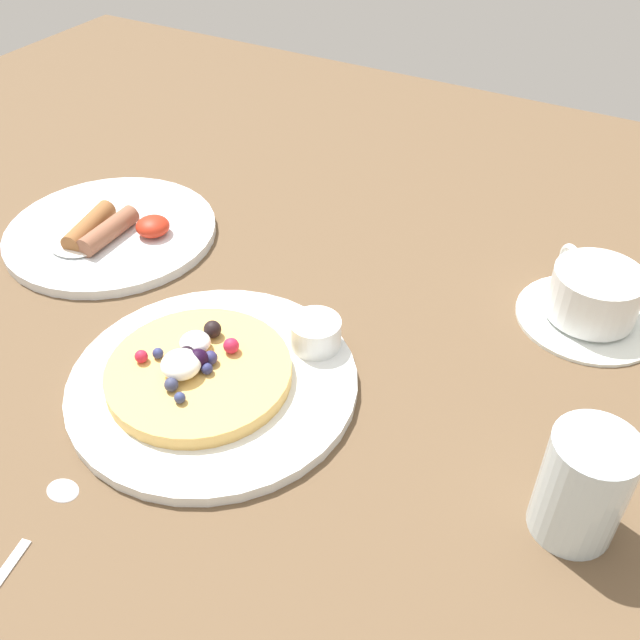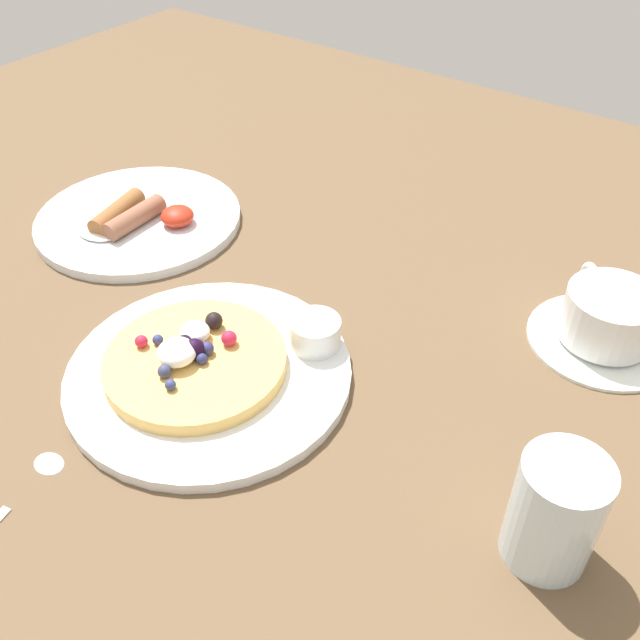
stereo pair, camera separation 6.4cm
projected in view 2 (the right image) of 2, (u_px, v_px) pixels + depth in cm
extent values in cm
cube|color=brown|center=(253.00, 370.00, 69.94)|extent=(173.97, 150.08, 3.00)
cylinder|color=white|center=(209.00, 373.00, 66.65)|extent=(26.70, 26.70, 1.14)
cylinder|color=#E2B15B|center=(195.00, 362.00, 65.88)|extent=(16.98, 16.98, 1.45)
sphere|color=navy|center=(170.00, 385.00, 61.92)|extent=(1.01, 1.01, 1.01)
sphere|color=#BF1F39|center=(141.00, 341.00, 66.12)|extent=(1.21, 1.21, 1.21)
sphere|color=navy|center=(158.00, 340.00, 66.45)|extent=(1.02, 1.02, 1.02)
sphere|color=black|center=(185.00, 343.00, 65.64)|extent=(1.59, 1.59, 1.59)
sphere|color=black|center=(194.00, 349.00, 64.82)|extent=(1.92, 1.92, 1.92)
sphere|color=#353959|center=(164.00, 371.00, 63.04)|extent=(1.25, 1.25, 1.25)
sphere|color=#C32141|center=(229.00, 338.00, 66.26)|extent=(1.48, 1.48, 1.48)
sphere|color=black|center=(214.00, 321.00, 68.05)|extent=(1.69, 1.69, 1.69)
sphere|color=navy|center=(207.00, 348.00, 65.31)|extent=(1.31, 1.31, 1.31)
sphere|color=navy|center=(202.00, 359.00, 64.41)|extent=(1.07, 1.07, 1.07)
ellipsoid|color=white|center=(195.00, 332.00, 66.73)|extent=(2.87, 2.87, 1.72)
ellipsoid|color=white|center=(179.00, 357.00, 64.30)|extent=(2.40, 2.40, 1.44)
ellipsoid|color=white|center=(177.00, 352.00, 64.26)|extent=(3.60, 3.60, 2.16)
cylinder|color=white|center=(315.00, 333.00, 68.00)|extent=(4.96, 4.96, 2.89)
cylinder|color=#67370B|center=(315.00, 328.00, 67.63)|extent=(4.06, 4.06, 0.35)
cylinder|color=white|center=(139.00, 219.00, 87.37)|extent=(24.89, 24.89, 1.16)
cylinder|color=brown|center=(135.00, 217.00, 84.42)|extent=(2.62, 8.51, 2.31)
cylinder|color=brown|center=(117.00, 212.00, 85.37)|extent=(4.10, 8.73, 2.31)
ellipsoid|color=white|center=(102.00, 228.00, 84.15)|extent=(6.21, 5.28, 0.60)
sphere|color=yellow|center=(101.00, 225.00, 83.82)|extent=(2.00, 2.00, 2.00)
ellipsoid|color=#B42916|center=(177.00, 216.00, 84.81)|extent=(3.94, 3.94, 2.17)
cylinder|color=white|center=(602.00, 339.00, 70.64)|extent=(14.56, 14.56, 0.78)
cylinder|color=white|center=(610.00, 316.00, 68.74)|extent=(8.98, 8.98, 5.14)
torus|color=white|center=(589.00, 280.00, 72.77)|extent=(3.02, 3.30, 3.68)
cylinder|color=brown|center=(614.00, 302.00, 67.68)|extent=(7.63, 7.63, 0.41)
ellipsoid|color=silver|center=(48.00, 462.00, 58.95)|extent=(2.86, 2.20, 0.60)
cylinder|color=silver|center=(555.00, 512.00, 49.93)|extent=(6.40, 6.40, 9.52)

